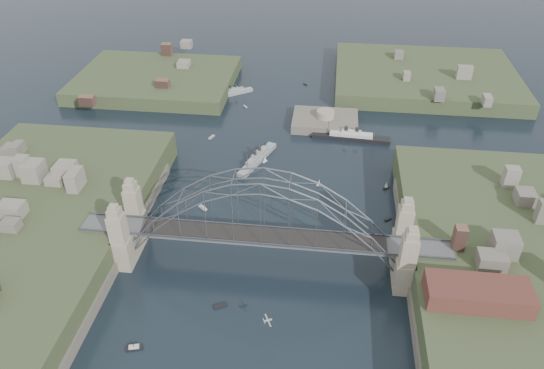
{
  "coord_description": "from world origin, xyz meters",
  "views": [
    {
      "loc": [
        12.76,
        -88.57,
        84.39
      ],
      "look_at": [
        0.0,
        18.0,
        10.0
      ],
      "focal_mm": 34.26,
      "sensor_mm": 36.0,
      "label": 1
    }
  ],
  "objects": [
    {
      "name": "naval_cruiser_near",
      "position": [
        -7.62,
        44.07,
        0.95
      ],
      "size": [
        9.57,
        20.11,
        6.12
      ],
      "color": "#999EA2",
      "rests_on": "ground"
    },
    {
      "name": "headland_nw",
      "position": [
        -55.0,
        95.0,
        0.5
      ],
      "size": [
        60.0,
        45.0,
        9.0
      ],
      "primitive_type": "cube",
      "color": "#374325",
      "rests_on": "ground"
    },
    {
      "name": "shore_east",
      "position": [
        57.32,
        0.0,
        1.97
      ],
      "size": [
        50.5,
        90.0,
        12.0
      ],
      "color": "#374325",
      "rests_on": "ground"
    },
    {
      "name": "small_boat_f",
      "position": [
        -5.3,
        44.05,
        0.99
      ],
      "size": [
        1.49,
        1.82,
        2.38
      ],
      "color": "silver",
      "rests_on": "ground"
    },
    {
      "name": "fort_island",
      "position": [
        12.0,
        70.0,
        -0.34
      ],
      "size": [
        22.0,
        16.0,
        9.4
      ],
      "color": "#5D564A",
      "rests_on": "ground"
    },
    {
      "name": "shore_west",
      "position": [
        -57.32,
        0.0,
        1.97
      ],
      "size": [
        50.5,
        90.0,
        12.0
      ],
      "color": "#374325",
      "rests_on": "ground"
    },
    {
      "name": "ocean_liner",
      "position": [
        20.76,
        61.06,
        0.96
      ],
      "size": [
        25.32,
        5.11,
        6.17
      ],
      "color": "black",
      "rests_on": "ground"
    },
    {
      "name": "naval_cruiser_far",
      "position": [
        -23.49,
        90.4,
        0.83
      ],
      "size": [
        14.06,
        10.87,
        5.3
      ],
      "color": "#999EA2",
      "rests_on": "ground"
    },
    {
      "name": "small_boat_a",
      "position": [
        -18.8,
        18.95,
        0.28
      ],
      "size": [
        2.75,
        2.56,
        1.43
      ],
      "color": "silver",
      "rests_on": "ground"
    },
    {
      "name": "aeroplane",
      "position": [
        3.83,
        -22.02,
        5.93
      ],
      "size": [
        1.86,
        3.04,
        0.47
      ],
      "color": "silver"
    },
    {
      "name": "wharf_shed",
      "position": [
        44.0,
        -14.0,
        10.0
      ],
      "size": [
        20.0,
        8.0,
        4.0
      ],
      "primitive_type": "cube",
      "color": "#592D26",
      "rests_on": "shore_east"
    },
    {
      "name": "ground",
      "position": [
        0.0,
        0.0,
        0.0
      ],
      "size": [
        500.0,
        500.0,
        0.0
      ],
      "primitive_type": "plane",
      "color": "black",
      "rests_on": "ground"
    },
    {
      "name": "small_boat_d",
      "position": [
        30.52,
        34.37,
        0.93
      ],
      "size": [
        1.9,
        1.99,
        2.38
      ],
      "color": "silver",
      "rests_on": "ground"
    },
    {
      "name": "small_boat_k",
      "position": [
        3.13,
        102.82,
        0.15
      ],
      "size": [
        1.71,
        1.59,
        0.45
      ],
      "color": "silver",
      "rests_on": "ground"
    },
    {
      "name": "small_boat_i",
      "position": [
        30.16,
        19.83,
        0.15
      ],
      "size": [
        2.04,
        1.84,
        0.45
      ],
      "color": "silver",
      "rests_on": "ground"
    },
    {
      "name": "small_boat_b",
      "position": [
        11.57,
        33.24,
        1.03
      ],
      "size": [
        1.55,
        1.04,
        2.38
      ],
      "color": "silver",
      "rests_on": "ground"
    },
    {
      "name": "bridge",
      "position": [
        0.0,
        0.0,
        12.32
      ],
      "size": [
        84.0,
        13.8,
        24.6
      ],
      "color": "#545456",
      "rests_on": "ground"
    },
    {
      "name": "headland_ne",
      "position": [
        50.0,
        110.0,
        0.75
      ],
      "size": [
        70.0,
        55.0,
        9.5
      ],
      "primitive_type": "cube",
      "color": "#374325",
      "rests_on": "ground"
    },
    {
      "name": "small_boat_h",
      "position": [
        -17.35,
        80.46,
        0.15
      ],
      "size": [
        1.89,
        2.12,
        0.45
      ],
      "color": "silver",
      "rests_on": "ground"
    },
    {
      "name": "small_boat_j",
      "position": [
        -21.82,
        -27.06,
        0.28
      ],
      "size": [
        3.49,
        1.95,
        1.43
      ],
      "color": "silver",
      "rests_on": "ground"
    },
    {
      "name": "small_boat_e",
      "position": [
        -24.69,
        56.82,
        0.15
      ],
      "size": [
        1.94,
        3.14,
        0.45
      ],
      "color": "silver",
      "rests_on": "ground"
    },
    {
      "name": "small_boat_c",
      "position": [
        -7.2,
        -14.33,
        0.15
      ],
      "size": [
        3.12,
        2.24,
        0.45
      ],
      "color": "silver",
      "rests_on": "ground"
    }
  ]
}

